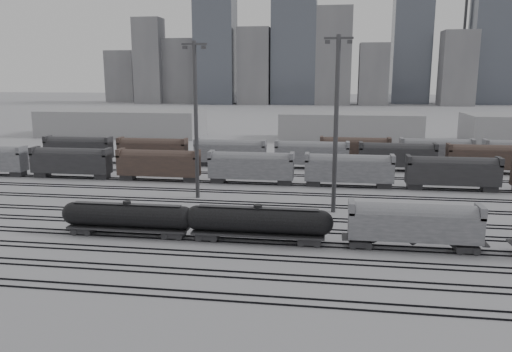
# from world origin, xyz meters

# --- Properties ---
(ground) EXTENTS (900.00, 900.00, 0.00)m
(ground) POSITION_xyz_m (0.00, 0.00, 0.00)
(ground) COLOR #BCBCC1
(ground) RESTS_ON ground
(tracks) EXTENTS (220.00, 71.50, 0.16)m
(tracks) POSITION_xyz_m (0.00, 17.50, 0.08)
(tracks) COLOR black
(tracks) RESTS_ON ground
(tank_car_a) EXTENTS (16.44, 2.74, 4.06)m
(tank_car_a) POSITION_xyz_m (-18.96, 1.00, 2.35)
(tank_car_a) COLOR #262628
(tank_car_a) RESTS_ON ground
(tank_car_b) EXTENTS (17.19, 2.87, 4.25)m
(tank_car_b) POSITION_xyz_m (-3.23, 1.00, 2.46)
(tank_car_b) COLOR #262628
(tank_car_b) RESTS_ON ground
(hopper_car_a) EXTENTS (14.24, 2.83, 5.09)m
(hopper_car_a) POSITION_xyz_m (14.05, 1.00, 3.15)
(hopper_car_a) COLOR #262628
(hopper_car_a) RESTS_ON ground
(light_mast_b) EXTENTS (3.82, 0.61, 23.89)m
(light_mast_b) POSITION_xyz_m (-15.67, 20.58, 12.67)
(light_mast_b) COLOR #3B3B3E
(light_mast_b) RESTS_ON ground
(light_mast_c) EXTENTS (3.87, 0.62, 24.18)m
(light_mast_c) POSITION_xyz_m (5.41, 15.25, 12.83)
(light_mast_c) COLOR #3B3B3E
(light_mast_c) RESTS_ON ground
(bg_string_near) EXTENTS (151.00, 3.00, 5.60)m
(bg_string_near) POSITION_xyz_m (8.00, 32.00, 2.80)
(bg_string_near) COLOR gray
(bg_string_near) RESTS_ON ground
(bg_string_mid) EXTENTS (151.00, 3.00, 5.60)m
(bg_string_mid) POSITION_xyz_m (18.00, 48.00, 2.80)
(bg_string_mid) COLOR #262628
(bg_string_mid) RESTS_ON ground
(bg_string_far) EXTENTS (66.00, 3.00, 5.60)m
(bg_string_far) POSITION_xyz_m (35.50, 56.00, 2.80)
(bg_string_far) COLOR #4B382F
(bg_string_far) RESTS_ON ground
(warehouse_left) EXTENTS (50.00, 18.00, 8.00)m
(warehouse_left) POSITION_xyz_m (-60.00, 95.00, 4.00)
(warehouse_left) COLOR gray
(warehouse_left) RESTS_ON ground
(warehouse_mid) EXTENTS (40.00, 18.00, 8.00)m
(warehouse_mid) POSITION_xyz_m (10.00, 95.00, 4.00)
(warehouse_mid) COLOR gray
(warehouse_mid) RESTS_ON ground
(skyline) EXTENTS (316.00, 22.40, 95.00)m
(skyline) POSITION_xyz_m (10.84, 280.00, 34.73)
(skyline) COLOR gray
(skyline) RESTS_ON ground
(crane_left) EXTENTS (42.00, 1.80, 100.00)m
(crane_left) POSITION_xyz_m (-28.74, 305.00, 57.39)
(crane_left) COLOR #3B3B3E
(crane_left) RESTS_ON ground
(crane_right) EXTENTS (42.00, 1.80, 100.00)m
(crane_right) POSITION_xyz_m (91.26, 305.00, 57.39)
(crane_right) COLOR #3B3B3E
(crane_right) RESTS_ON ground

